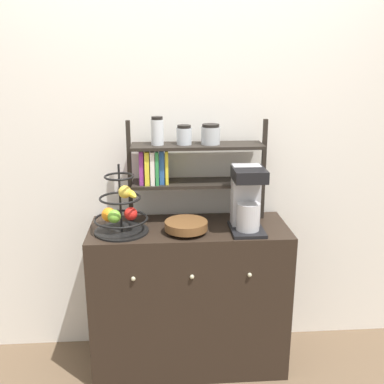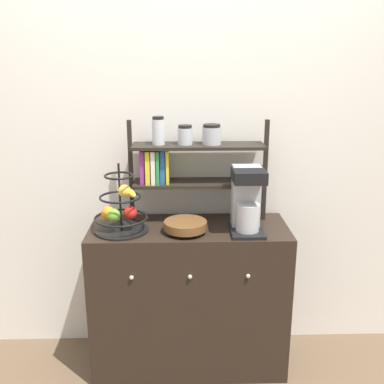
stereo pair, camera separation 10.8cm
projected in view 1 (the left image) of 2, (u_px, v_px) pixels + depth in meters
wall_back at (186, 147)px, 2.69m from camera, size 7.00×0.05×2.60m
sideboard at (189, 297)px, 2.68m from camera, size 1.13×0.47×0.89m
coffee_maker at (247, 198)px, 2.46m from camera, size 0.18×0.25×0.36m
fruit_stand at (121, 211)px, 2.43m from camera, size 0.30×0.30×0.38m
wooden_bowl at (186, 226)px, 2.46m from camera, size 0.24×0.24×0.07m
shelf_hutch at (182, 159)px, 2.56m from camera, size 0.80×0.20×0.61m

